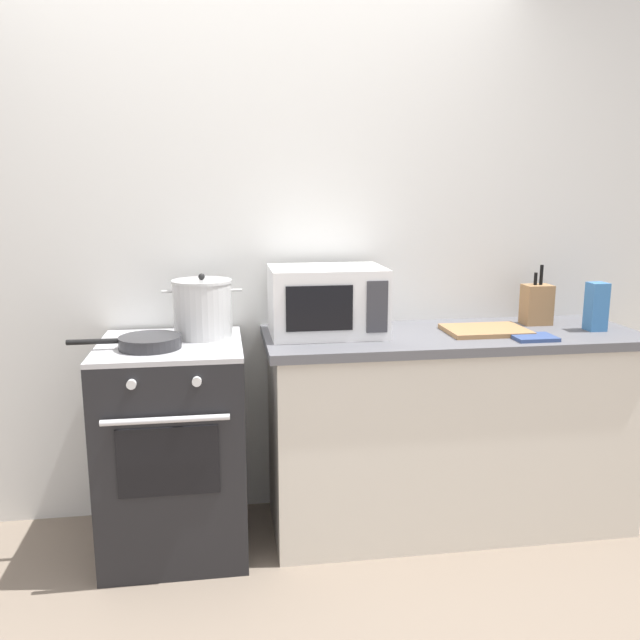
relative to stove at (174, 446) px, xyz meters
The scene contains 12 objects.
ground_plane 0.83m from the stove, 59.70° to the right, with size 10.00×10.00×0.00m, color #7A6B5B.
back_wall 1.09m from the stove, 29.72° to the left, with size 4.40×0.10×2.50m, color silver.
lower_cabinet_right 1.25m from the stove, ahead, with size 1.64×0.56×0.88m, color beige.
countertop_right 1.33m from the stove, ahead, with size 1.70×0.60×0.04m, color #59595E.
stove is the anchor object (origin of this frame).
stock_pot 0.61m from the stove, 36.58° to the left, with size 0.34×0.26×0.28m.
frying_pan 0.50m from the stove, 135.12° to the right, with size 0.45×0.25×0.05m.
microwave 0.92m from the stove, ahead, with size 0.50×0.37×0.30m.
cutting_board 1.47m from the stove, ahead, with size 0.36×0.26×0.02m, color #997047.
knife_block 1.80m from the stove, ahead, with size 0.13×0.10×0.28m.
pasta_box 1.99m from the stove, ahead, with size 0.08×0.08×0.22m, color teal.
oven_mitt 1.62m from the stove, ahead, with size 0.18×0.14×0.02m, color #33477A.
Camera 1 is at (-0.12, -2.12, 1.55)m, focal length 36.51 mm.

